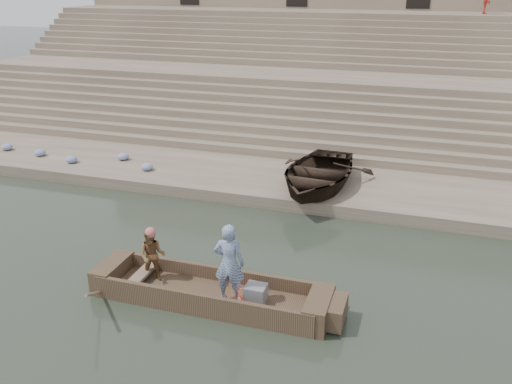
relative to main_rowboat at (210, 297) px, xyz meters
The scene contains 13 objects.
ground 1.90m from the main_rowboat, 165.19° to the right, with size 120.00×120.00×0.00m, color #2A3427.
lower_landing 7.74m from the main_rowboat, 103.75° to the left, with size 32.00×4.00×0.40m, color gray.
mid_landing 15.18m from the main_rowboat, 96.98° to the left, with size 32.00×3.00×2.80m, color gray.
upper_landing 22.23m from the main_rowboat, 94.77° to the left, with size 32.00×3.00×5.20m, color gray.
ghat_steps 16.89m from the main_rowboat, 96.28° to the left, with size 32.00×11.00×5.20m.
building_wall 26.65m from the main_rowboat, 94.04° to the left, with size 32.00×5.07×11.20m.
main_rowboat is the anchor object (origin of this frame).
rowboat_trim 0.29m from the main_rowboat, ahead, with size 6.04×2.63×1.99m.
standing_man 1.19m from the main_rowboat, 13.39° to the right, with size 0.69×0.45×1.88m, color navy.
rowing_man 1.69m from the main_rowboat, behind, with size 0.64×0.50×1.32m, color #236A29.
television 1.15m from the main_rowboat, ahead, with size 0.46×0.42×0.40m.
beached_rowboat 7.09m from the main_rowboat, 81.50° to the left, with size 3.30×4.62×0.96m, color #2D2116.
cloth_bundles 10.98m from the main_rowboat, 140.35° to the left, with size 7.09×1.35×0.26m.
Camera 1 is at (6.13, -9.42, 7.03)m, focal length 38.02 mm.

